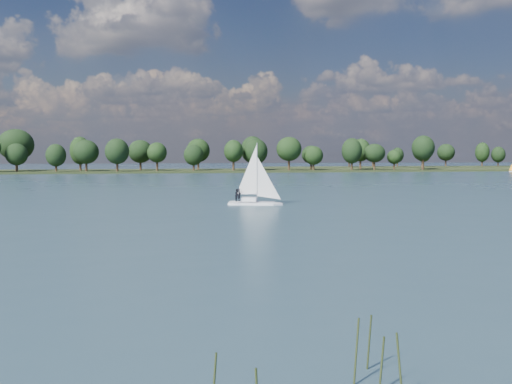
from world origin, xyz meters
TOP-DOWN VIEW (x-y plane):
  - ground at (0.00, 100.00)m, footprint 700.00×700.00m
  - far_shore at (0.00, 212.00)m, footprint 660.00×40.00m
  - far_shore_back at (160.00, 260.00)m, footprint 220.00×30.00m
  - sailboat at (9.66, 52.03)m, footprint 6.99×4.00m
  - treeline at (0.67, 208.50)m, footprint 562.68×73.87m
  - reeds at (-0.86, -9.34)m, footprint 58.52×13.62m

SIDE VIEW (x-z plane):
  - ground at x=0.00m, z-range 0.00..0.00m
  - far_shore at x=0.00m, z-range -0.75..0.75m
  - far_shore_back at x=160.00m, z-range -0.70..0.70m
  - reeds at x=-0.86m, z-range -0.24..2.04m
  - sailboat at x=9.66m, z-range -1.96..6.92m
  - treeline at x=0.67m, z-range -1.29..17.55m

